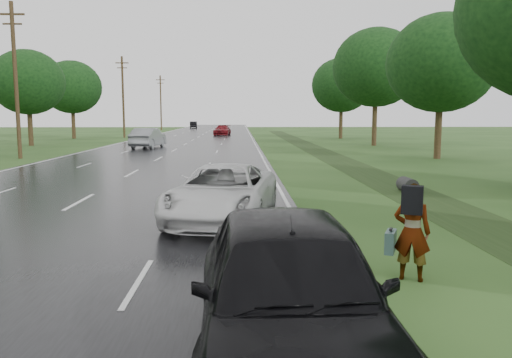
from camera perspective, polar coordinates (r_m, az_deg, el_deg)
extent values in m
cube|color=black|center=(53.55, -7.53, 4.25)|extent=(14.00, 180.00, 0.04)
cube|color=silver|center=(53.31, -0.27, 4.33)|extent=(0.12, 180.00, 0.01)
cube|color=silver|center=(54.62, -14.61, 4.16)|extent=(0.12, 180.00, 0.01)
cube|color=silver|center=(53.54, -7.53, 4.28)|extent=(0.12, 180.00, 0.01)
cube|color=#1D3213|center=(29.04, 10.57, 1.59)|extent=(2.20, 120.00, 0.01)
cylinder|color=#2D2D2D|center=(19.44, 16.93, -0.67)|extent=(0.56, 1.00, 0.56)
cylinder|color=#392C17|center=(36.28, -25.76, 10.02)|extent=(0.26, 0.26, 10.00)
cube|color=#392C17|center=(36.76, -26.14, 16.56)|extent=(1.60, 0.12, 0.12)
cube|color=#392C17|center=(36.67, -26.09, 15.63)|extent=(1.20, 0.10, 0.10)
cylinder|color=#392C17|center=(64.88, -14.95, 9.00)|extent=(0.26, 0.26, 10.00)
cube|color=#392C17|center=(65.15, -15.07, 12.69)|extent=(1.60, 0.12, 0.12)
cube|color=#392C17|center=(65.09, -15.05, 12.17)|extent=(1.20, 0.10, 0.10)
cylinder|color=#392C17|center=(94.35, -10.83, 8.53)|extent=(0.26, 0.26, 10.00)
cube|color=#392C17|center=(94.54, -10.89, 11.07)|extent=(1.60, 0.12, 0.12)
cube|color=#392C17|center=(94.50, -10.88, 10.71)|extent=(1.20, 0.10, 0.10)
cylinder|color=#392C17|center=(34.75, 20.10, 5.10)|extent=(0.44, 0.44, 3.52)
ellipsoid|color=black|center=(34.88, 20.42, 12.31)|extent=(7.00, 7.00, 6.30)
cylinder|color=#392C17|center=(47.90, 13.39, 6.22)|extent=(0.44, 0.44, 4.16)
ellipsoid|color=black|center=(48.09, 13.57, 12.28)|extent=(8.00, 8.00, 7.20)
cylinder|color=#392C17|center=(61.46, 9.67, 6.30)|extent=(0.44, 0.44, 3.68)
ellipsoid|color=black|center=(61.55, 9.76, 10.53)|extent=(7.20, 7.20, 6.48)
cylinder|color=#392C17|center=(51.07, -24.38, 5.38)|extent=(0.44, 0.44, 3.36)
ellipsoid|color=black|center=(51.14, -24.63, 10.03)|extent=(6.60, 6.60, 5.94)
cylinder|color=#392C17|center=(64.42, -20.14, 5.93)|extent=(0.44, 0.44, 3.52)
ellipsoid|color=black|center=(64.49, -20.31, 9.82)|extent=(7.00, 7.00, 6.30)
imported|color=#A5998C|center=(9.05, 17.40, -5.80)|extent=(0.73, 0.62, 1.70)
cube|color=black|center=(8.69, 17.42, -2.29)|extent=(0.39, 0.32, 0.48)
cube|color=#3E5B5A|center=(9.22, 15.12, -6.93)|extent=(0.34, 0.50, 0.39)
cube|color=black|center=(9.17, 15.17, -5.55)|extent=(0.11, 0.16, 0.03)
imported|color=silver|center=(13.38, -3.81, -1.58)|extent=(3.33, 5.69, 1.49)
imported|color=black|center=(5.70, 3.78, -12.56)|extent=(2.19, 5.20, 1.76)
imported|color=gray|center=(43.76, -12.23, 4.61)|extent=(2.43, 5.34, 1.70)
imported|color=maroon|center=(69.25, -3.88, 5.59)|extent=(2.50, 5.07, 1.42)
imported|color=black|center=(107.47, -7.18, 6.17)|extent=(1.94, 4.40, 1.40)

